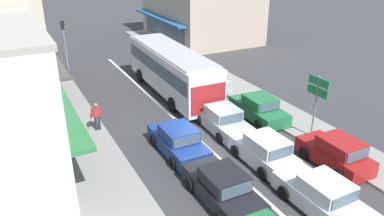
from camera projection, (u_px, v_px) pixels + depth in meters
ground_plane at (204, 145)px, 20.02m from camera, size 140.00×140.00×0.00m
lane_centre_line at (173, 116)px, 23.26m from camera, size 0.20×28.00×0.01m
sidewalk_left at (53, 125)px, 21.98m from camera, size 5.20×44.00×0.14m
kerb_right at (238, 89)px, 27.48m from camera, size 2.80×44.00×0.12m
building_right_far at (201, 5)px, 40.68m from camera, size 10.00×12.24×7.40m
city_bus at (172, 68)px, 26.12m from camera, size 2.94×10.92×3.23m
hatchback_behind_bus_near at (264, 151)px, 18.03m from camera, size 1.82×3.70×1.54m
sedan_adjacent_lane_lead at (178, 141)px, 19.01m from camera, size 1.91×4.21×1.47m
sedan_queue_far_back at (323, 197)px, 14.87m from camera, size 1.93×4.22×1.47m
sedan_queue_gap_filler at (223, 188)px, 15.41m from camera, size 1.91×4.21×1.47m
sedan_adjacent_lane_trail at (222, 120)px, 21.28m from camera, size 1.99×4.25×1.47m
parked_hatchback_kerb_front at (336, 153)px, 17.85m from camera, size 1.85×3.72×1.54m
parked_sedan_kerb_second at (259, 109)px, 22.74m from camera, size 2.01×4.26×1.47m
parked_hatchback_kerb_third at (211, 79)px, 27.42m from camera, size 1.91×3.75×1.54m
parked_sedan_kerb_rear at (174, 59)px, 32.40m from camera, size 1.91×4.20×1.47m
traffic_light_downstreet at (64, 37)px, 30.46m from camera, size 0.33×0.24×4.20m
directional_road_sign at (317, 92)px, 19.65m from camera, size 0.10×1.40×3.60m
pedestrian_with_handbag_near at (96, 115)px, 20.95m from camera, size 0.66×0.26×1.63m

